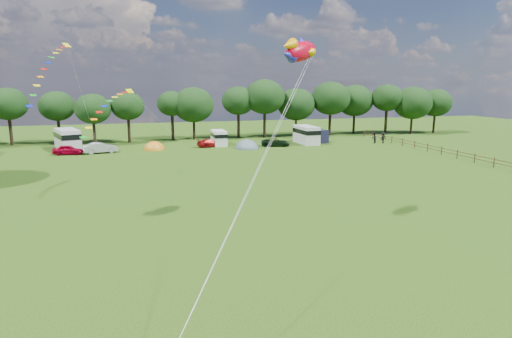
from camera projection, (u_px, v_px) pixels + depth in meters
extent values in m
plane|color=black|center=(298.00, 278.00, 21.39)|extent=(180.00, 180.00, 0.00)
cylinder|color=black|center=(11.00, 132.00, 66.82)|extent=(0.49, 0.49, 4.25)
ellipsoid|color=black|center=(8.00, 104.00, 65.97)|extent=(5.86, 5.86, 4.98)
cylinder|color=black|center=(59.00, 131.00, 69.20)|extent=(0.47, 0.47, 3.90)
ellipsoid|color=black|center=(57.00, 106.00, 68.40)|extent=(5.58, 5.58, 4.74)
cylinder|color=black|center=(95.00, 133.00, 67.79)|extent=(0.44, 0.44, 3.56)
ellipsoid|color=black|center=(93.00, 109.00, 67.03)|extent=(5.56, 5.56, 4.73)
cylinder|color=black|center=(129.00, 131.00, 70.01)|extent=(0.47, 0.47, 3.95)
ellipsoid|color=black|center=(128.00, 106.00, 69.23)|extent=(5.33, 5.33, 4.53)
cylinder|color=black|center=(173.00, 127.00, 73.51)|extent=(0.50, 0.50, 4.33)
ellipsoid|color=black|center=(172.00, 104.00, 72.72)|extent=(4.95, 4.95, 4.21)
cylinder|color=black|center=(194.00, 130.00, 74.10)|extent=(0.43, 0.43, 3.31)
ellipsoid|color=black|center=(193.00, 105.00, 73.25)|extent=(7.03, 7.03, 5.98)
cylinder|color=black|center=(238.00, 125.00, 76.25)|extent=(0.50, 0.50, 4.36)
ellipsoid|color=black|center=(238.00, 101.00, 75.39)|extent=(5.84, 5.84, 4.97)
cylinder|color=black|center=(265.00, 125.00, 76.57)|extent=(0.51, 0.51, 4.55)
ellipsoid|color=black|center=(265.00, 97.00, 75.60)|extent=(7.15, 7.15, 6.08)
cylinder|color=black|center=(296.00, 127.00, 78.96)|extent=(0.42, 0.42, 3.21)
ellipsoid|color=black|center=(296.00, 104.00, 78.14)|extent=(6.90, 6.90, 5.86)
cylinder|color=black|center=(330.00, 124.00, 79.90)|extent=(0.48, 0.48, 4.17)
ellipsoid|color=black|center=(331.00, 98.00, 78.96)|extent=(7.16, 7.16, 6.09)
cylinder|color=black|center=(354.00, 124.00, 83.30)|extent=(0.45, 0.45, 3.66)
ellipsoid|color=black|center=(355.00, 101.00, 82.42)|extent=(7.05, 7.05, 5.99)
cylinder|color=black|center=(386.00, 122.00, 82.21)|extent=(0.52, 0.52, 4.65)
ellipsoid|color=black|center=(387.00, 98.00, 81.32)|extent=(5.96, 5.96, 5.06)
cylinder|color=black|center=(411.00, 126.00, 82.31)|extent=(0.42, 0.42, 3.19)
ellipsoid|color=black|center=(413.00, 103.00, 81.46)|extent=(7.23, 7.23, 6.14)
cylinder|color=black|center=(434.00, 124.00, 84.03)|extent=(0.44, 0.44, 3.52)
ellipsoid|color=black|center=(436.00, 103.00, 83.23)|extent=(6.22, 6.22, 5.28)
cylinder|color=#472D19|center=(494.00, 162.00, 49.32)|extent=(0.12, 0.12, 1.20)
cylinder|color=#472D19|center=(505.00, 162.00, 47.83)|extent=(0.08, 3.00, 0.08)
cylinder|color=#472D19|center=(504.00, 165.00, 47.91)|extent=(0.08, 3.00, 0.08)
cylinder|color=#472D19|center=(475.00, 158.00, 52.16)|extent=(0.12, 0.12, 1.20)
cylinder|color=#472D19|center=(484.00, 157.00, 50.67)|extent=(0.08, 3.00, 0.08)
cylinder|color=#472D19|center=(484.00, 161.00, 50.75)|extent=(0.08, 3.00, 0.08)
cylinder|color=#472D19|center=(457.00, 154.00, 55.00)|extent=(0.12, 0.12, 1.20)
cylinder|color=#472D19|center=(466.00, 153.00, 53.51)|extent=(0.08, 3.00, 0.08)
cylinder|color=#472D19|center=(466.00, 156.00, 53.59)|extent=(0.08, 3.00, 0.08)
cylinder|color=#472D19|center=(442.00, 151.00, 57.84)|extent=(0.12, 0.12, 1.20)
cylinder|color=#472D19|center=(449.00, 150.00, 56.35)|extent=(0.08, 3.00, 0.08)
cylinder|color=#472D19|center=(449.00, 153.00, 56.43)|extent=(0.08, 3.00, 0.08)
cylinder|color=#472D19|center=(427.00, 148.00, 60.68)|extent=(0.12, 0.12, 1.20)
cylinder|color=#472D19|center=(435.00, 147.00, 59.19)|extent=(0.08, 3.00, 0.08)
cylinder|color=#472D19|center=(434.00, 149.00, 59.27)|extent=(0.08, 3.00, 0.08)
cylinder|color=#472D19|center=(415.00, 145.00, 63.52)|extent=(0.12, 0.12, 1.20)
cylinder|color=#472D19|center=(421.00, 144.00, 62.03)|extent=(0.08, 3.00, 0.08)
cylinder|color=#472D19|center=(421.00, 146.00, 62.11)|extent=(0.08, 3.00, 0.08)
cylinder|color=#472D19|center=(403.00, 142.00, 66.36)|extent=(0.12, 0.12, 1.20)
cylinder|color=#472D19|center=(409.00, 141.00, 64.87)|extent=(0.08, 3.00, 0.08)
cylinder|color=#472D19|center=(408.00, 144.00, 64.95)|extent=(0.08, 3.00, 0.08)
cylinder|color=#472D19|center=(392.00, 140.00, 69.20)|extent=(0.12, 0.12, 1.20)
cylinder|color=#472D19|center=(397.00, 139.00, 67.71)|extent=(0.08, 3.00, 0.08)
cylinder|color=#472D19|center=(397.00, 141.00, 67.79)|extent=(0.08, 3.00, 0.08)
cylinder|color=#472D19|center=(382.00, 138.00, 72.04)|extent=(0.12, 0.12, 1.20)
cylinder|color=#472D19|center=(387.00, 136.00, 70.55)|extent=(0.08, 3.00, 0.08)
cylinder|color=#472D19|center=(387.00, 139.00, 70.63)|extent=(0.08, 3.00, 0.08)
cylinder|color=#472D19|center=(373.00, 135.00, 74.88)|extent=(0.12, 0.12, 1.20)
cylinder|color=#472D19|center=(377.00, 134.00, 73.39)|extent=(0.08, 3.00, 0.08)
cylinder|color=#472D19|center=(377.00, 137.00, 73.47)|extent=(0.08, 3.00, 0.08)
cylinder|color=#472D19|center=(364.00, 134.00, 77.72)|extent=(0.12, 0.12, 1.20)
cylinder|color=#472D19|center=(368.00, 133.00, 76.23)|extent=(0.08, 3.00, 0.08)
cylinder|color=#472D19|center=(368.00, 135.00, 76.31)|extent=(0.08, 3.00, 0.08)
imported|color=#9A001D|center=(68.00, 150.00, 58.17)|extent=(4.13, 2.06, 1.32)
imported|color=#989AA1|center=(100.00, 148.00, 59.48)|extent=(4.52, 2.67, 1.50)
imported|color=maroon|center=(211.00, 143.00, 65.40)|extent=(4.35, 2.71, 1.21)
imported|color=black|center=(275.00, 142.00, 66.02)|extent=(4.89, 3.21, 1.23)
cube|color=silver|center=(68.00, 140.00, 62.11)|extent=(4.49, 6.64, 3.06)
cube|color=black|center=(67.00, 135.00, 61.99)|extent=(4.58, 6.77, 0.73)
cylinder|color=black|center=(71.00, 149.00, 60.77)|extent=(0.92, 0.59, 0.86)
cylinder|color=black|center=(65.00, 146.00, 63.89)|extent=(0.92, 0.59, 0.86)
cube|color=white|center=(219.00, 138.00, 67.24)|extent=(2.03, 4.64, 2.30)
cube|color=black|center=(219.00, 135.00, 67.15)|extent=(2.07, 4.73, 0.55)
cylinder|color=black|center=(221.00, 144.00, 66.03)|extent=(0.65, 0.25, 0.65)
cylinder|color=black|center=(218.00, 142.00, 68.78)|extent=(0.65, 0.25, 0.65)
cube|color=silver|center=(306.00, 135.00, 68.96)|extent=(2.57, 5.74, 2.84)
cube|color=black|center=(306.00, 131.00, 68.85)|extent=(2.62, 5.86, 0.67)
cylinder|color=black|center=(311.00, 142.00, 67.48)|extent=(0.81, 0.32, 0.80)
cylinder|color=black|center=(302.00, 140.00, 70.84)|extent=(0.81, 0.32, 0.80)
ellipsoid|color=orange|center=(154.00, 149.00, 62.82)|extent=(2.94, 3.38, 2.42)
cylinder|color=orange|center=(154.00, 149.00, 62.82)|extent=(3.09, 3.09, 0.08)
ellipsoid|color=slate|center=(247.00, 148.00, 63.81)|extent=(3.40, 3.91, 2.66)
cylinder|color=slate|center=(247.00, 148.00, 63.81)|extent=(3.57, 3.57, 0.08)
cube|color=black|center=(316.00, 136.00, 69.90)|extent=(3.89, 3.42, 2.10)
ellipsoid|color=#BC021A|center=(301.00, 51.00, 27.12)|extent=(3.24, 2.75, 1.81)
ellipsoid|color=#F5A400|center=(301.00, 54.00, 27.15)|extent=(2.02, 1.70, 0.99)
cone|color=#E99B00|center=(288.00, 45.00, 26.04)|extent=(1.37, 1.28, 0.95)
cone|color=#2622C7|center=(288.00, 55.00, 26.15)|extent=(1.37, 1.28, 0.95)
cone|color=#2622C7|center=(302.00, 42.00, 27.08)|extent=(1.00, 1.04, 0.81)
sphere|color=white|center=(306.00, 50.00, 28.11)|extent=(0.30, 0.30, 0.30)
sphere|color=black|center=(306.00, 50.00, 28.19)|extent=(0.15, 0.15, 0.15)
cube|color=yellow|center=(67.00, 45.00, 40.88)|extent=(0.89, 0.90, 0.42)
cube|color=red|center=(63.00, 47.00, 40.39)|extent=(0.60, 0.63, 0.12)
cube|color=orange|center=(59.00, 50.00, 39.90)|extent=(0.60, 0.63, 0.13)
cube|color=yellow|center=(56.00, 53.00, 39.43)|extent=(0.59, 0.63, 0.14)
cube|color=#198C1E|center=(52.00, 57.00, 38.98)|extent=(0.59, 0.63, 0.15)
cube|color=#0C1EB2|center=(48.00, 63.00, 38.54)|extent=(0.59, 0.62, 0.16)
cube|color=red|center=(44.00, 69.00, 38.12)|extent=(0.58, 0.62, 0.17)
cube|color=orange|center=(40.00, 77.00, 37.71)|extent=(0.58, 0.61, 0.18)
cube|color=yellow|center=(37.00, 85.00, 37.32)|extent=(0.57, 0.61, 0.19)
cube|color=#198C1E|center=(33.00, 95.00, 36.95)|extent=(0.57, 0.61, 0.20)
cube|color=#0C1EB2|center=(29.00, 106.00, 36.59)|extent=(0.56, 0.60, 0.21)
cube|color=#D3C500|center=(130.00, 91.00, 37.84)|extent=(0.77, 0.74, 0.37)
cube|color=red|center=(125.00, 92.00, 37.33)|extent=(0.58, 0.47, 0.10)
cube|color=orange|center=(120.00, 94.00, 36.83)|extent=(0.58, 0.47, 0.11)
cube|color=yellow|center=(115.00, 97.00, 36.35)|extent=(0.58, 0.46, 0.12)
cube|color=#198C1E|center=(110.00, 101.00, 35.88)|extent=(0.57, 0.46, 0.13)
cube|color=#0C1EB2|center=(105.00, 106.00, 35.42)|extent=(0.57, 0.46, 0.14)
cube|color=red|center=(99.00, 112.00, 34.99)|extent=(0.57, 0.45, 0.15)
cube|color=orange|center=(94.00, 119.00, 34.56)|extent=(0.57, 0.45, 0.16)
cube|color=yellow|center=(89.00, 128.00, 34.16)|extent=(0.56, 0.44, 0.17)
cube|color=#198C1E|center=(83.00, 137.00, 33.77)|extent=(0.56, 0.44, 0.17)
imported|color=black|center=(374.00, 138.00, 69.27)|extent=(0.97, 0.91, 1.71)
imported|color=black|center=(383.00, 138.00, 69.50)|extent=(1.22, 0.71, 1.77)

